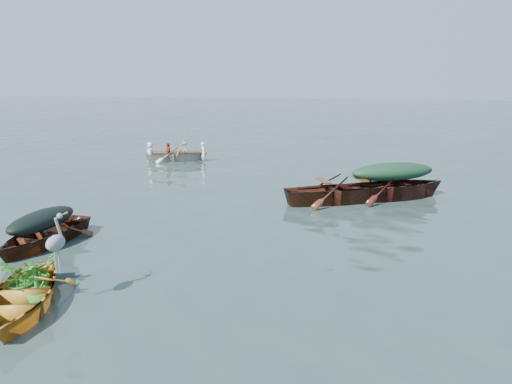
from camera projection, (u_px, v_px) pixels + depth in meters
The scene contains 13 objects.
ground at pixel (195, 251), 10.18m from camera, with size 140.00×140.00×0.00m, color #2F413E.
yellow_dinghy at pixel (23, 310), 7.61m from camera, with size 1.34×3.09×0.83m, color orange.
dark_covered_boat at pixel (44, 245), 10.50m from camera, with size 1.25×3.36×0.82m, color #522F13.
green_tarp_boat at pixel (391, 199), 14.48m from camera, with size 1.45×4.66×1.11m, color #471A10.
open_wooden_boat at pixel (341, 202), 14.06m from camera, with size 1.41×4.52×1.06m, color #5B2216.
rowed_boat at pixel (177, 161), 20.87m from camera, with size 1.07×3.56×0.81m, color silver.
dark_tarp_cover at pixel (41, 218), 10.36m from camera, with size 0.69×1.85×0.40m, color black.
green_tarp_cover at pixel (393, 171), 14.29m from camera, with size 0.80×2.57×0.52m, color #15331D.
thwart_benches at pixel (342, 183), 13.94m from camera, with size 0.84×2.26×0.04m, color #4B2C11, non-canonical shape.
heron at pixel (56, 252), 7.56m from camera, with size 0.28×0.40×0.92m, color #919399, non-canonical shape.
dinghy_weeds at pixel (29, 253), 7.98m from camera, with size 0.70×0.90×0.60m, color #25701D.
rowers at pixel (177, 143), 20.69m from camera, with size 0.96×2.49×0.76m, color white.
oars at pixel (177, 151), 20.77m from camera, with size 2.60×0.60×0.06m, color olive, non-canonical shape.
Camera 1 is at (3.42, -9.09, 3.48)m, focal length 35.00 mm.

